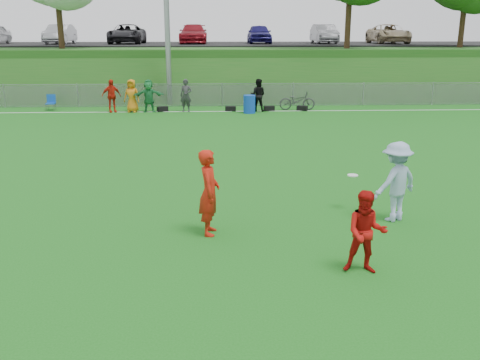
{
  "coord_description": "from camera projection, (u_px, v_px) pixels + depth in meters",
  "views": [
    {
      "loc": [
        -0.35,
        -10.1,
        4.2
      ],
      "look_at": [
        0.13,
        0.5,
        1.19
      ],
      "focal_mm": 40.0,
      "sensor_mm": 36.0,
      "label": 1
    }
  ],
  "objects": [
    {
      "name": "sideline_far",
      "position": [
        223.0,
        111.0,
        28.16
      ],
      "size": [
        60.0,
        0.1,
        0.01
      ],
      "primitive_type": "cube",
      "color": "white",
      "rests_on": "ground"
    },
    {
      "name": "gear_bags",
      "position": [
        241.0,
        109.0,
        28.27
      ],
      "size": [
        8.02,
        0.52,
        0.26
      ],
      "color": "black",
      "rests_on": "ground"
    },
    {
      "name": "player_blue",
      "position": [
        396.0,
        182.0,
        11.95
      ],
      "size": [
        1.35,
        1.16,
        1.81
      ],
      "primitive_type": "imported",
      "rotation": [
        0.0,
        0.0,
        3.66
      ],
      "color": "#92A8CA",
      "rests_on": "ground"
    },
    {
      "name": "player_red_left",
      "position": [
        209.0,
        192.0,
        11.14
      ],
      "size": [
        0.48,
        0.69,
        1.83
      ],
      "primitive_type": "imported",
      "rotation": [
        0.0,
        0.0,
        1.51
      ],
      "color": "#B51A0C",
      "rests_on": "ground"
    },
    {
      "name": "fence",
      "position": [
        222.0,
        95.0,
        29.91
      ],
      "size": [
        58.0,
        0.06,
        1.3
      ],
      "color": "gray",
      "rests_on": "ground"
    },
    {
      "name": "berm",
      "position": [
        220.0,
        66.0,
        40.25
      ],
      "size": [
        120.0,
        18.0,
        3.0
      ],
      "primitive_type": "cube",
      "color": "#1B5818",
      "rests_on": "ground"
    },
    {
      "name": "bicycle",
      "position": [
        297.0,
        101.0,
        28.57
      ],
      "size": [
        1.91,
        0.73,
        0.99
      ],
      "primitive_type": "imported",
      "rotation": [
        0.0,
        0.0,
        1.53
      ],
      "color": "#2D2C2F",
      "rests_on": "ground"
    },
    {
      "name": "frisbee",
      "position": [
        353.0,
        175.0,
        12.7
      ],
      "size": [
        0.26,
        0.26,
        0.02
      ],
      "color": "white",
      "rests_on": "ground"
    },
    {
      "name": "camp_chair",
      "position": [
        51.0,
        106.0,
        28.49
      ],
      "size": [
        0.48,
        0.49,
        0.83
      ],
      "rotation": [
        0.0,
        0.0,
        0.04
      ],
      "color": "#0F44A6",
      "rests_on": "ground"
    },
    {
      "name": "car_row",
      "position": [
        204.0,
        34.0,
        40.53
      ],
      "size": [
        32.04,
        5.18,
        1.44
      ],
      "color": "silver",
      "rests_on": "parking_lot"
    },
    {
      "name": "parking_lot",
      "position": [
        220.0,
        44.0,
        41.75
      ],
      "size": [
        120.0,
        12.0,
        0.1
      ],
      "primitive_type": "cube",
      "color": "black",
      "rests_on": "berm"
    },
    {
      "name": "spectator_row",
      "position": [
        167.0,
        96.0,
        27.81
      ],
      "size": [
        8.65,
        0.85,
        1.69
      ],
      "color": "red",
      "rests_on": "ground"
    },
    {
      "name": "ground",
      "position": [
        235.0,
        243.0,
        10.87
      ],
      "size": [
        120.0,
        120.0,
        0.0
      ],
      "primitive_type": "plane",
      "color": "#155D13",
      "rests_on": "ground"
    },
    {
      "name": "recycling_bin",
      "position": [
        249.0,
        104.0,
        27.51
      ],
      "size": [
        0.81,
        0.81,
        0.92
      ],
      "primitive_type": "cylinder",
      "rotation": [
        0.0,
        0.0,
        0.41
      ],
      "color": "#103EB2",
      "rests_on": "ground"
    },
    {
      "name": "player_red_center",
      "position": [
        366.0,
        232.0,
        9.38
      ],
      "size": [
        0.83,
        0.7,
        1.51
      ],
      "primitive_type": "imported",
      "rotation": [
        0.0,
        0.0,
        -0.19
      ],
      "color": "#B00F0C",
      "rests_on": "ground"
    }
  ]
}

